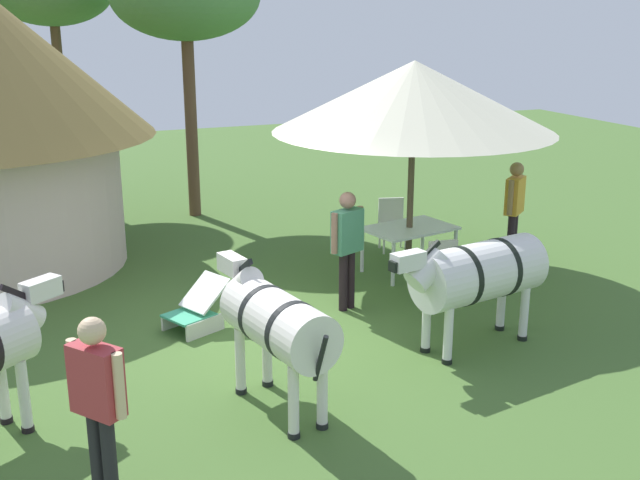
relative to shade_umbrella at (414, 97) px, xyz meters
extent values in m
plane|color=#44672D|center=(-2.94, -1.46, -2.78)|extent=(36.00, 36.00, 0.00)
cylinder|color=brown|center=(0.00, 0.00, -1.66)|extent=(0.10, 0.10, 2.25)
cone|color=beige|center=(0.00, 0.00, 0.00)|extent=(4.31, 4.31, 1.06)
cube|color=silver|center=(0.00, 0.00, -2.06)|extent=(1.53, 1.16, 0.04)
cylinder|color=silver|center=(-0.69, 0.27, -2.43)|extent=(0.06, 0.06, 0.70)
cylinder|color=silver|center=(0.54, 0.51, -2.43)|extent=(0.06, 0.06, 0.70)
cylinder|color=silver|center=(-0.54, -0.51, -2.43)|extent=(0.06, 0.06, 0.70)
cylinder|color=silver|center=(0.69, -0.27, -2.43)|extent=(0.06, 0.06, 0.70)
cube|color=silver|center=(-0.14, -1.13, -2.33)|extent=(0.49, 0.47, 0.04)
cube|color=silver|center=(-0.17, -1.32, -2.11)|extent=(0.44, 0.10, 0.45)
cylinder|color=silver|center=(-0.31, -0.93, -2.56)|extent=(0.04, 0.04, 0.45)
cylinder|color=silver|center=(0.07, -0.97, -2.56)|extent=(0.04, 0.04, 0.45)
cylinder|color=silver|center=(-0.36, -1.28, -2.56)|extent=(0.04, 0.04, 0.45)
cylinder|color=silver|center=(0.02, -1.33, -2.56)|extent=(0.04, 0.04, 0.45)
cube|color=silver|center=(0.28, 1.10, -2.33)|extent=(0.53, 0.52, 0.04)
cube|color=silver|center=(0.33, 1.29, -2.11)|extent=(0.44, 0.15, 0.45)
cylinder|color=silver|center=(0.42, 0.88, -2.56)|extent=(0.04, 0.04, 0.45)
cylinder|color=silver|center=(0.05, 0.98, -2.56)|extent=(0.04, 0.04, 0.45)
cylinder|color=silver|center=(0.51, 1.23, -2.56)|extent=(0.04, 0.04, 0.45)
cylinder|color=silver|center=(0.14, 1.32, -2.56)|extent=(0.04, 0.04, 0.45)
cylinder|color=black|center=(1.87, -0.16, -2.36)|extent=(0.12, 0.12, 0.84)
cylinder|color=black|center=(1.75, -0.26, -2.36)|extent=(0.12, 0.12, 0.84)
cube|color=gold|center=(1.81, -0.21, -1.64)|extent=(0.49, 0.45, 0.60)
cylinder|color=#977048|center=(2.01, -0.05, -1.63)|extent=(0.09, 0.09, 0.56)
cylinder|color=#977048|center=(1.61, -0.37, -1.63)|extent=(0.09, 0.09, 0.56)
sphere|color=#977048|center=(1.81, -0.21, -1.21)|extent=(0.23, 0.23, 0.23)
cylinder|color=black|center=(-1.50, -1.09, -2.36)|extent=(0.12, 0.12, 0.84)
cylinder|color=black|center=(-1.64, -1.15, -2.36)|extent=(0.12, 0.12, 0.84)
cube|color=#488A68|center=(-1.57, -1.12, -1.65)|extent=(0.50, 0.38, 0.60)
cylinder|color=#956856|center=(-1.34, -1.01, -1.63)|extent=(0.09, 0.09, 0.56)
cylinder|color=#956856|center=(-1.81, -1.22, -1.63)|extent=(0.09, 0.09, 0.56)
sphere|color=#956856|center=(-1.57, -1.12, -1.21)|extent=(0.23, 0.23, 0.23)
cylinder|color=black|center=(-5.34, -4.40, -2.36)|extent=(0.12, 0.12, 0.85)
cylinder|color=black|center=(-5.25, -4.52, -2.36)|extent=(0.12, 0.12, 0.85)
cube|color=#AB333A|center=(-5.29, -4.46, -1.64)|extent=(0.44, 0.49, 0.60)
cylinder|color=beige|center=(-5.45, -4.25, -1.62)|extent=(0.09, 0.09, 0.56)
cylinder|color=beige|center=(-5.14, -4.66, -1.62)|extent=(0.09, 0.09, 0.56)
sphere|color=beige|center=(-5.29, -4.46, -1.20)|extent=(0.23, 0.23, 0.23)
cube|color=#3BA578|center=(-3.80, -1.07, -2.56)|extent=(0.72, 0.70, 0.03)
cube|color=silver|center=(-3.55, -0.96, -2.32)|extent=(0.67, 0.68, 0.39)
cube|color=silver|center=(-3.64, -1.28, -2.67)|extent=(0.57, 0.29, 0.22)
cube|color=silver|center=(-3.86, -0.81, -2.67)|extent=(0.57, 0.29, 0.22)
cylinder|color=silver|center=(-5.83, -2.73, -1.60)|extent=(0.59, 0.53, 0.48)
cube|color=silver|center=(-5.60, -2.57, -1.44)|extent=(0.43, 0.38, 0.20)
cube|color=black|center=(-5.46, -2.47, -1.47)|extent=(0.17, 0.17, 0.12)
cube|color=black|center=(-5.83, -2.73, -1.40)|extent=(0.32, 0.25, 0.28)
cylinder|color=silver|center=(-6.07, -2.70, -2.40)|extent=(0.11, 0.11, 0.77)
cylinder|color=black|center=(-6.07, -2.70, -2.75)|extent=(0.13, 0.13, 0.06)
cylinder|color=silver|center=(-5.87, -2.97, -2.40)|extent=(0.11, 0.11, 0.77)
cylinder|color=black|center=(-5.87, -2.97, -2.75)|extent=(0.13, 0.13, 0.06)
cylinder|color=silver|center=(-0.59, -2.87, -1.81)|extent=(1.78, 1.02, 0.72)
cylinder|color=black|center=(-0.26, -2.80, -1.81)|extent=(0.22, 0.74, 0.73)
cylinder|color=black|center=(-0.89, -2.92, -1.81)|extent=(0.22, 0.74, 0.73)
cylinder|color=silver|center=(-1.41, -3.02, -1.63)|extent=(0.61, 0.42, 0.52)
cube|color=silver|center=(-1.69, -3.08, -1.47)|extent=(0.43, 0.25, 0.20)
cube|color=black|center=(-1.86, -3.11, -1.50)|extent=(0.14, 0.14, 0.12)
cube|color=black|center=(-1.41, -3.02, -1.43)|extent=(0.37, 0.11, 0.28)
cylinder|color=silver|center=(-1.18, -3.18, -2.43)|extent=(0.11, 0.11, 0.71)
cylinder|color=black|center=(-1.18, -3.18, -2.75)|extent=(0.13, 0.13, 0.06)
cylinder|color=silver|center=(-1.25, -2.79, -2.43)|extent=(0.11, 0.11, 0.71)
cylinder|color=black|center=(-1.25, -2.79, -2.75)|extent=(0.13, 0.13, 0.06)
cylinder|color=silver|center=(0.07, -2.94, -2.43)|extent=(0.11, 0.11, 0.71)
cylinder|color=black|center=(0.07, -2.94, -2.75)|extent=(0.13, 0.13, 0.06)
cylinder|color=silver|center=(0.00, -2.55, -2.43)|extent=(0.11, 0.11, 0.71)
cylinder|color=black|center=(0.00, -2.55, -2.75)|extent=(0.13, 0.13, 0.06)
cylinder|color=black|center=(0.28, -2.70, -1.91)|extent=(0.24, 0.09, 0.53)
cylinder|color=silver|center=(-3.39, -3.50, -1.79)|extent=(0.88, 1.55, 0.61)
cylinder|color=black|center=(-3.33, -3.78, -1.79)|extent=(0.62, 0.20, 0.62)
cylinder|color=black|center=(-3.44, -3.24, -1.79)|extent=(0.62, 0.20, 0.62)
cylinder|color=silver|center=(-3.54, -2.78, -1.61)|extent=(0.37, 0.57, 0.48)
cube|color=silver|center=(-3.59, -2.51, -1.45)|extent=(0.26, 0.43, 0.20)
cube|color=black|center=(-3.63, -2.33, -1.48)|extent=(0.14, 0.14, 0.12)
cube|color=black|center=(-3.54, -2.78, -1.41)|extent=(0.11, 0.37, 0.28)
cylinder|color=silver|center=(-3.67, -2.99, -2.40)|extent=(0.11, 0.11, 0.77)
cylinder|color=black|center=(-3.67, -2.99, -2.75)|extent=(0.13, 0.13, 0.06)
cylinder|color=silver|center=(-3.34, -2.92, -2.40)|extent=(0.11, 0.11, 0.77)
cylinder|color=black|center=(-3.34, -2.92, -2.75)|extent=(0.13, 0.13, 0.06)
cylinder|color=silver|center=(-3.45, -4.08, -2.40)|extent=(0.11, 0.11, 0.77)
cylinder|color=black|center=(-3.45, -4.08, -2.75)|extent=(0.13, 0.13, 0.06)
cylinder|color=silver|center=(-3.12, -4.01, -2.40)|extent=(0.11, 0.11, 0.77)
cylinder|color=black|center=(-3.12, -4.01, -2.75)|extent=(0.13, 0.13, 0.06)
cylinder|color=black|center=(-3.24, -4.26, -1.89)|extent=(0.10, 0.24, 0.53)
cylinder|color=brown|center=(-2.34, 4.82, -1.02)|extent=(0.24, 0.24, 3.52)
cylinder|color=brown|center=(-4.59, 7.00, -0.90)|extent=(0.21, 0.21, 3.76)
camera|label=1|loc=(-5.77, -10.52, 1.28)|focal=43.94mm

